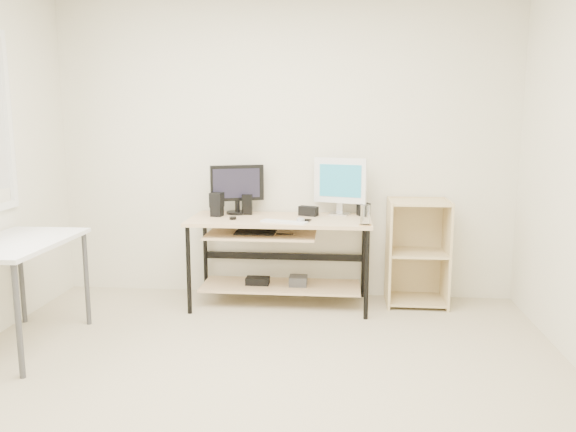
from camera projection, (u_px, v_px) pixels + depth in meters
The scene contains 16 objects.
room at pixel (222, 165), 2.99m from camera, with size 4.01×4.01×2.62m.
desk at pixel (277, 243), 4.70m from camera, with size 1.50×0.65×0.75m.
side_table at pixel (16, 252), 3.79m from camera, with size 0.60×1.00×0.75m.
shelf_unit at pixel (417, 251), 4.76m from camera, with size 0.50×0.40×0.90m.
black_monitor at pixel (237, 186), 4.83m from camera, with size 0.45×0.21×0.42m.
white_imac at pixel (340, 182), 4.77m from camera, with size 0.45×0.17×0.49m.
keyboard at pixel (284, 222), 4.44m from camera, with size 0.37×0.10×0.01m, color white.
mouse at pixel (301, 220), 4.47m from camera, with size 0.07×0.11×0.04m, color #ABABB0.
center_speaker at pixel (308, 211), 4.76m from camera, with size 0.16×0.07×0.08m, color black.
speaker_left at pixel (217, 204), 4.73m from camera, with size 0.12×0.12×0.20m.
speaker_right at pixel (363, 209), 4.77m from camera, with size 0.09×0.09×0.11m, color black.
audio_controller at pixel (247, 205), 4.81m from camera, with size 0.09×0.05×0.17m, color black.
volume_puck at pixel (233, 218), 4.58m from camera, with size 0.06×0.06×0.02m, color black.
smartphone at pixel (306, 221), 4.51m from camera, with size 0.06×0.12×0.01m, color black.
coaster at pixel (365, 225), 4.34m from camera, with size 0.10×0.10×0.01m, color #AF844F.
drinking_glass at pixel (365, 215), 4.33m from camera, with size 0.08×0.08×0.15m, color white.
Camera 1 is at (0.49, -2.91, 1.55)m, focal length 35.00 mm.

